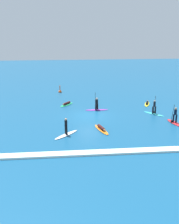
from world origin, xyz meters
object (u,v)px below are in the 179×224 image
(surfer_on_orange_board, at_px, (101,129))
(surfer_on_white_board, at_px, (66,131))
(surfer_on_yellow_board, at_px, (147,103))
(marker_buoy, at_px, (60,91))
(surfer_on_green_board, at_px, (66,104))
(surfer_on_red_board, at_px, (175,120))
(surfer_on_purple_board, at_px, (97,106))
(surfer_on_teal_board, at_px, (154,110))

(surfer_on_orange_board, bearing_deg, surfer_on_white_board, -89.53)
(surfer_on_yellow_board, xyz_separation_m, marker_buoy, (-12.22, 8.42, 0.07))
(surfer_on_green_board, height_order, surfer_on_red_board, surfer_on_red_board)
(surfer_on_yellow_board, bearing_deg, marker_buoy, 77.20)
(surfer_on_yellow_board, bearing_deg, surfer_on_purple_board, 128.14)
(surfer_on_yellow_board, bearing_deg, surfer_on_orange_board, 161.98)
(surfer_on_teal_board, bearing_deg, surfer_on_red_board, 160.40)
(surfer_on_green_board, distance_m, surfer_on_teal_board, 11.96)
(surfer_on_yellow_board, bearing_deg, surfer_on_teal_board, -164.98)
(marker_buoy, bearing_deg, surfer_on_purple_board, -65.62)
(surfer_on_red_board, bearing_deg, marker_buoy, 26.87)
(surfer_on_purple_board, bearing_deg, surfer_on_orange_board, 87.72)
(surfer_on_green_board, relative_size, surfer_on_purple_board, 0.87)
(surfer_on_teal_board, height_order, surfer_on_white_board, surfer_on_teal_board)
(marker_buoy, bearing_deg, surfer_on_teal_board, -48.04)
(surfer_on_yellow_board, distance_m, surfer_on_purple_board, 7.74)
(surfer_on_white_board, xyz_separation_m, marker_buoy, (-0.72, 18.85, -0.21))
(surfer_on_green_board, height_order, surfer_on_orange_board, surfer_on_orange_board)
(surfer_on_orange_board, relative_size, surfer_on_white_board, 1.21)
(surfer_on_purple_board, xyz_separation_m, surfer_on_red_board, (8.09, -5.89, -0.08))
(surfer_on_purple_board, distance_m, surfer_on_red_board, 10.01)
(surfer_on_orange_board, bearing_deg, surfer_on_red_board, 82.88)
(surfer_on_teal_board, height_order, surfer_on_orange_board, surfer_on_teal_board)
(surfer_on_green_board, relative_size, surfer_on_teal_board, 0.99)
(surfer_on_yellow_board, distance_m, surfer_on_orange_board, 12.18)
(surfer_on_red_board, bearing_deg, surfer_on_yellow_board, -6.35)
(surfer_on_purple_board, xyz_separation_m, surfer_on_orange_board, (-0.38, -7.18, -0.36))
(surfer_on_purple_board, bearing_deg, surfer_on_white_board, 64.39)
(surfer_on_green_board, distance_m, surfer_on_red_board, 14.83)
(surfer_on_orange_board, xyz_separation_m, surfer_on_red_board, (8.47, 1.29, 0.29))
(surfer_on_purple_board, relative_size, surfer_on_white_board, 1.09)
(surfer_on_yellow_board, bearing_deg, surfer_on_white_board, 153.99)
(surfer_on_orange_board, height_order, surfer_on_red_board, surfer_on_red_board)
(surfer_on_green_board, bearing_deg, surfer_on_yellow_board, 124.18)
(surfer_on_purple_board, height_order, surfer_on_white_board, surfer_on_purple_board)
(surfer_on_yellow_board, xyz_separation_m, surfer_on_orange_board, (-7.79, -9.36, 0.02))
(surfer_on_purple_board, bearing_deg, surfer_on_green_board, -35.88)
(surfer_on_teal_board, height_order, surfer_on_purple_board, surfer_on_purple_board)
(surfer_on_teal_board, relative_size, surfer_on_purple_board, 0.88)
(surfer_on_white_board, bearing_deg, surfer_on_purple_board, -162.82)
(surfer_on_white_board, bearing_deg, surfer_on_yellow_board, 175.73)
(surfer_on_purple_board, height_order, surfer_on_red_board, surfer_on_purple_board)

